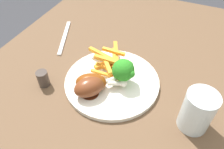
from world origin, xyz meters
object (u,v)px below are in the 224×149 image
(dining_table, at_px, (123,105))
(pepper_shaker, at_px, (43,79))
(fork, at_px, (64,37))
(dinner_plate, at_px, (112,81))
(broccoli_floret_middle, at_px, (123,71))
(water_glass, at_px, (197,111))
(carrot_fries_pile, at_px, (110,61))
(chicken_drumstick_near, at_px, (91,86))
(chicken_drumstick_far, at_px, (93,83))
(broccoli_floret_front, at_px, (124,70))

(dining_table, height_order, pepper_shaker, pepper_shaker)
(fork, distance_m, pepper_shaker, 0.22)
(dinner_plate, relative_size, broccoli_floret_middle, 3.88)
(broccoli_floret_middle, relative_size, water_glass, 0.65)
(pepper_shaker, bearing_deg, broccoli_floret_middle, -67.25)
(water_glass, distance_m, pepper_shaker, 0.39)
(water_glass, relative_size, pepper_shaker, 2.23)
(carrot_fries_pile, relative_size, water_glass, 1.45)
(chicken_drumstick_near, bearing_deg, fork, 47.11)
(dining_table, relative_size, pepper_shaker, 23.85)
(chicken_drumstick_far, height_order, water_glass, water_glass)
(dining_table, xyz_separation_m, fork, (0.11, 0.26, 0.11))
(dinner_plate, xyz_separation_m, water_glass, (-0.05, -0.22, 0.04))
(dining_table, bearing_deg, broccoli_floret_front, -172.00)
(chicken_drumstick_near, relative_size, fork, 0.64)
(carrot_fries_pile, height_order, pepper_shaker, carrot_fries_pile)
(broccoli_floret_middle, xyz_separation_m, chicken_drumstick_far, (-0.05, 0.06, -0.02))
(carrot_fries_pile, bearing_deg, chicken_drumstick_far, 177.04)
(broccoli_floret_middle, distance_m, pepper_shaker, 0.21)
(chicken_drumstick_far, bearing_deg, dinner_plate, -34.72)
(dinner_plate, bearing_deg, dining_table, -56.22)
(dining_table, xyz_separation_m, chicken_drumstick_near, (-0.08, 0.06, 0.15))
(dinner_plate, height_order, broccoli_floret_front, broccoli_floret_front)
(fork, relative_size, water_glass, 1.88)
(chicken_drumstick_near, bearing_deg, dinner_plate, -25.47)
(dinner_plate, xyz_separation_m, chicken_drumstick_far, (-0.05, 0.03, 0.03))
(broccoli_floret_middle, relative_size, chicken_drumstick_near, 0.54)
(dining_table, xyz_separation_m, broccoli_floret_front, (-0.02, -0.00, 0.17))
(chicken_drumstick_near, xyz_separation_m, fork, (0.19, 0.20, -0.03))
(dinner_plate, distance_m, chicken_drumstick_far, 0.06)
(dinner_plate, xyz_separation_m, pepper_shaker, (-0.08, 0.16, 0.02))
(dinner_plate, xyz_separation_m, chicken_drumstick_near, (-0.06, 0.03, 0.03))
(broccoli_floret_front, bearing_deg, water_glass, -104.88)
(dinner_plate, xyz_separation_m, carrot_fries_pile, (0.05, 0.03, 0.02))
(dining_table, distance_m, broccoli_floret_front, 0.17)
(broccoli_floret_middle, bearing_deg, chicken_drumstick_far, 129.00)
(chicken_drumstick_far, xyz_separation_m, fork, (0.17, 0.20, -0.03))
(dinner_plate, height_order, water_glass, water_glass)
(dinner_plate, distance_m, fork, 0.27)
(broccoli_floret_middle, height_order, pepper_shaker, broccoli_floret_middle)
(fork, height_order, pepper_shaker, pepper_shaker)
(broccoli_floret_middle, bearing_deg, chicken_drumstick_near, 138.07)
(water_glass, bearing_deg, dinner_plate, 78.30)
(carrot_fries_pile, height_order, chicken_drumstick_far, chicken_drumstick_far)
(broccoli_floret_front, relative_size, chicken_drumstick_far, 0.56)
(dinner_plate, relative_size, fork, 1.34)
(chicken_drumstick_far, height_order, pepper_shaker, chicken_drumstick_far)
(dinner_plate, bearing_deg, carrot_fries_pile, 28.62)
(dinner_plate, relative_size, chicken_drumstick_far, 1.94)
(broccoli_floret_front, bearing_deg, broccoli_floret_middle, 121.14)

